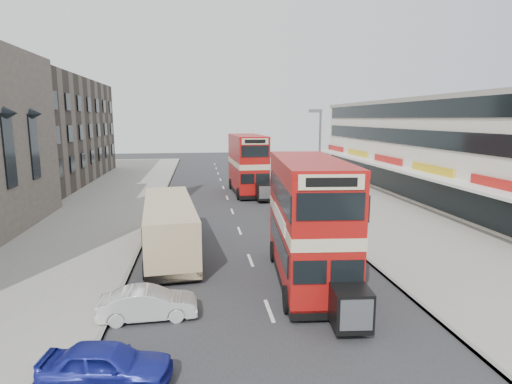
{
  "coord_description": "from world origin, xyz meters",
  "views": [
    {
      "loc": [
        -2.61,
        -13.18,
        7.45
      ],
      "look_at": [
        0.21,
        7.37,
        3.8
      ],
      "focal_mm": 29.44,
      "sensor_mm": 36.0,
      "label": 1
    }
  ],
  "objects_px": {
    "car_left_near": "(106,365)",
    "pedestrian_far": "(297,179)",
    "street_lamp": "(319,154)",
    "pedestrian_near": "(354,209)",
    "car_left_front": "(148,304)",
    "car_right_b": "(302,205)",
    "coach": "(169,225)",
    "bus_second": "(248,164)",
    "bus_main": "(309,220)",
    "cyclist": "(282,196)",
    "car_right_a": "(303,208)",
    "car_right_c": "(266,183)"
  },
  "relations": [
    {
      "from": "cyclist",
      "to": "coach",
      "type": "bearing_deg",
      "value": -120.64
    },
    {
      "from": "car_left_front",
      "to": "pedestrian_near",
      "type": "height_order",
      "value": "pedestrian_near"
    },
    {
      "from": "bus_main",
      "to": "pedestrian_near",
      "type": "height_order",
      "value": "bus_main"
    },
    {
      "from": "car_left_front",
      "to": "car_right_b",
      "type": "distance_m",
      "value": 19.78
    },
    {
      "from": "coach",
      "to": "car_right_a",
      "type": "relative_size",
      "value": 2.14
    },
    {
      "from": "car_left_near",
      "to": "car_right_a",
      "type": "bearing_deg",
      "value": -20.75
    },
    {
      "from": "car_left_near",
      "to": "car_right_a",
      "type": "relative_size",
      "value": 0.75
    },
    {
      "from": "car_left_near",
      "to": "cyclist",
      "type": "xyz_separation_m",
      "value": [
        9.74,
        23.7,
        0.18
      ]
    },
    {
      "from": "coach",
      "to": "car_left_near",
      "type": "xyz_separation_m",
      "value": [
        -0.99,
        -11.91,
        -0.97
      ]
    },
    {
      "from": "coach",
      "to": "car_left_front",
      "type": "distance_m",
      "value": 8.03
    },
    {
      "from": "car_right_b",
      "to": "bus_second",
      "type": "bearing_deg",
      "value": -158.65
    },
    {
      "from": "street_lamp",
      "to": "cyclist",
      "type": "height_order",
      "value": "street_lamp"
    },
    {
      "from": "street_lamp",
      "to": "car_right_b",
      "type": "height_order",
      "value": "street_lamp"
    },
    {
      "from": "pedestrian_near",
      "to": "pedestrian_far",
      "type": "relative_size",
      "value": 1.12
    },
    {
      "from": "bus_second",
      "to": "car_right_a",
      "type": "xyz_separation_m",
      "value": [
        2.97,
        -10.94,
        -2.26
      ]
    },
    {
      "from": "car_left_near",
      "to": "car_right_c",
      "type": "xyz_separation_m",
      "value": [
        9.79,
        32.65,
        -0.0
      ]
    },
    {
      "from": "coach",
      "to": "car_left_front",
      "type": "xyz_separation_m",
      "value": [
        -0.29,
        -7.96,
        -1.0
      ]
    },
    {
      "from": "street_lamp",
      "to": "car_right_c",
      "type": "distance_m",
      "value": 13.51
    },
    {
      "from": "street_lamp",
      "to": "car_right_a",
      "type": "height_order",
      "value": "street_lamp"
    },
    {
      "from": "car_left_front",
      "to": "car_right_b",
      "type": "bearing_deg",
      "value": -33.1
    },
    {
      "from": "street_lamp",
      "to": "car_left_near",
      "type": "relative_size",
      "value": 2.21
    },
    {
      "from": "street_lamp",
      "to": "cyclist",
      "type": "relative_size",
      "value": 3.69
    },
    {
      "from": "coach",
      "to": "pedestrian_far",
      "type": "height_order",
      "value": "coach"
    },
    {
      "from": "pedestrian_near",
      "to": "bus_second",
      "type": "bearing_deg",
      "value": -110.26
    },
    {
      "from": "car_right_c",
      "to": "car_right_a",
      "type": "bearing_deg",
      "value": 8.07
    },
    {
      "from": "pedestrian_far",
      "to": "car_right_b",
      "type": "bearing_deg",
      "value": -90.35
    },
    {
      "from": "car_right_c",
      "to": "pedestrian_near",
      "type": "bearing_deg",
      "value": 18.48
    },
    {
      "from": "car_right_b",
      "to": "street_lamp",
      "type": "bearing_deg",
      "value": 47.0
    },
    {
      "from": "street_lamp",
      "to": "car_left_near",
      "type": "height_order",
      "value": "street_lamp"
    },
    {
      "from": "coach",
      "to": "car_right_b",
      "type": "relative_size",
      "value": 2.46
    },
    {
      "from": "bus_main",
      "to": "car_left_near",
      "type": "distance_m",
      "value": 10.39
    },
    {
      "from": "car_right_a",
      "to": "car_right_c",
      "type": "relative_size",
      "value": 1.33
    },
    {
      "from": "coach",
      "to": "car_right_b",
      "type": "bearing_deg",
      "value": 37.04
    },
    {
      "from": "car_left_near",
      "to": "pedestrian_near",
      "type": "xyz_separation_m",
      "value": [
        13.6,
        16.73,
        0.49
      ]
    },
    {
      "from": "street_lamp",
      "to": "pedestrian_far",
      "type": "xyz_separation_m",
      "value": [
        1.21,
        12.2,
        -3.77
      ]
    },
    {
      "from": "bus_main",
      "to": "car_right_a",
      "type": "relative_size",
      "value": 2.08
    },
    {
      "from": "car_right_c",
      "to": "pedestrian_far",
      "type": "height_order",
      "value": "pedestrian_far"
    },
    {
      "from": "street_lamp",
      "to": "bus_second",
      "type": "xyz_separation_m",
      "value": [
        -4.3,
        10.16,
        -1.82
      ]
    },
    {
      "from": "car_left_near",
      "to": "street_lamp",
      "type": "bearing_deg",
      "value": -22.7
    },
    {
      "from": "street_lamp",
      "to": "bus_second",
      "type": "relative_size",
      "value": 0.79
    },
    {
      "from": "street_lamp",
      "to": "cyclist",
      "type": "bearing_deg",
      "value": 119.24
    },
    {
      "from": "coach",
      "to": "pedestrian_near",
      "type": "relative_size",
      "value": 5.37
    },
    {
      "from": "car_left_near",
      "to": "pedestrian_far",
      "type": "bearing_deg",
      "value": -14.11
    },
    {
      "from": "coach",
      "to": "cyclist",
      "type": "bearing_deg",
      "value": 47.85
    },
    {
      "from": "bus_second",
      "to": "coach",
      "type": "height_order",
      "value": "bus_second"
    },
    {
      "from": "street_lamp",
      "to": "car_left_front",
      "type": "distance_m",
      "value": 19.94
    },
    {
      "from": "bus_second",
      "to": "pedestrian_near",
      "type": "distance_m",
      "value": 14.82
    },
    {
      "from": "street_lamp",
      "to": "car_left_front",
      "type": "relative_size",
      "value": 2.24
    },
    {
      "from": "car_left_front",
      "to": "cyclist",
      "type": "bearing_deg",
      "value": -26.93
    },
    {
      "from": "car_right_c",
      "to": "street_lamp",
      "type": "bearing_deg",
      "value": 14.16
    }
  ]
}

